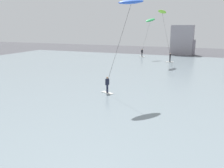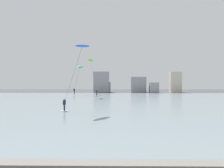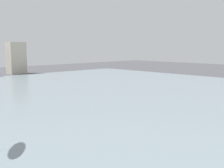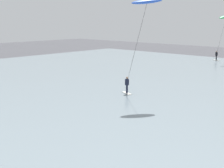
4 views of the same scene
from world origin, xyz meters
TOP-DOWN VIEW (x-y plane):
  - kitesurfer_blue at (-4.90, 21.83)m, footprint 4.31×2.91m

SIDE VIEW (x-z plane):
  - kitesurfer_blue at x=-4.90m, z-range 3.26..12.20m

